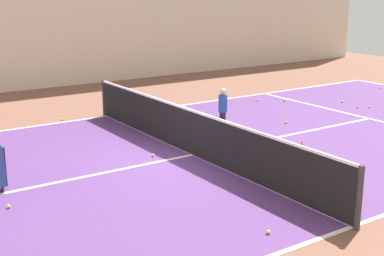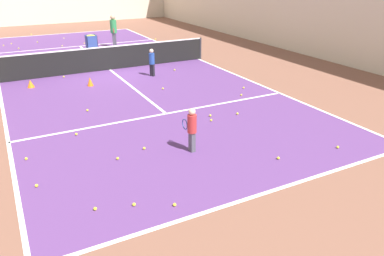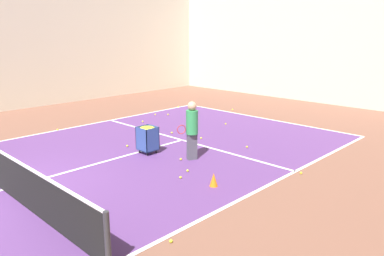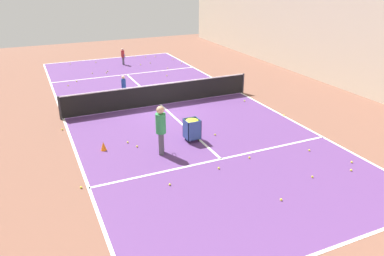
{
  "view_description": "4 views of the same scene",
  "coord_description": "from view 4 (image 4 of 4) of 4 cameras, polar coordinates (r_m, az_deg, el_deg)",
  "views": [
    {
      "loc": [
        -9.73,
        6.55,
        3.74
      ],
      "look_at": [
        0.0,
        0.0,
        0.64
      ],
      "focal_mm": 50.0,
      "sensor_mm": 36.0,
      "label": 1
    },
    {
      "loc": [
        -4.44,
        -16.53,
        4.31
      ],
      "look_at": [
        -0.49,
        -8.98,
        0.64
      ],
      "focal_mm": 35.0,
      "sensor_mm": 36.0,
      "label": 2
    },
    {
      "loc": [
        9.45,
        -2.92,
        3.81
      ],
      "look_at": [
        1.76,
        4.99,
        1.0
      ],
      "focal_mm": 35.0,
      "sensor_mm": 36.0,
      "label": 3
    },
    {
      "loc": [
        5.75,
        16.53,
        6.21
      ],
      "look_at": [
        0.29,
        4.43,
        0.53
      ],
      "focal_mm": 35.0,
      "sensor_mm": 36.0,
      "label": 4
    }
  ],
  "objects": [
    {
      "name": "ground_plane",
      "position": [
        18.57,
        -4.81,
        3.54
      ],
      "size": [
        37.86,
        37.86,
        0.0
      ],
      "primitive_type": "plane",
      "color": "brown"
    },
    {
      "name": "court_playing_area",
      "position": [
        18.57,
        -4.81,
        3.54
      ],
      "size": [
        9.21,
        22.82,
        0.0
      ],
      "color": "#563370",
      "rests_on": "ground"
    },
    {
      "name": "line_baseline_near",
      "position": [
        29.19,
        -12.55,
        10.34
      ],
      "size": [
        9.21,
        0.1,
        0.0
      ],
      "primitive_type": "cube",
      "color": "white",
      "rests_on": "ground"
    },
    {
      "name": "line_baseline_far",
      "position": [
        9.89,
        19.41,
        -17.29
      ],
      "size": [
        9.21,
        0.1,
        0.0
      ],
      "primitive_type": "cube",
      "color": "white",
      "rests_on": "ground"
    },
    {
      "name": "line_sideline_left",
      "position": [
        20.47,
        7.46,
        5.31
      ],
      "size": [
        0.1,
        22.82,
        0.0
      ],
      "primitive_type": "cube",
      "color": "white",
      "rests_on": "ground"
    },
    {
      "name": "line_sideline_right",
      "position": [
        17.69,
        -18.98,
        1.32
      ],
      "size": [
        0.1,
        22.82,
        0.0
      ],
      "primitive_type": "cube",
      "color": "white",
      "rests_on": "ground"
    },
    {
      "name": "line_service_near",
      "position": [
        24.32,
        -9.88,
        8.04
      ],
      "size": [
        9.21,
        0.1,
        0.0
      ],
      "primitive_type": "cube",
      "color": "white",
      "rests_on": "ground"
    },
    {
      "name": "line_service_far",
      "position": [
        13.29,
        4.44,
        -4.74
      ],
      "size": [
        9.21,
        0.1,
        0.0
      ],
      "primitive_type": "cube",
      "color": "white",
      "rests_on": "ground"
    },
    {
      "name": "line_centre_service",
      "position": [
        18.57,
        -4.81,
        3.55
      ],
      "size": [
        0.1,
        12.55,
        0.0
      ],
      "primitive_type": "cube",
      "color": "white",
      "rests_on": "ground"
    },
    {
      "name": "hall_enclosure_left",
      "position": [
        23.15,
        20.23,
        14.59
      ],
      "size": [
        0.15,
        34.16,
        6.61
      ],
      "color": "beige",
      "rests_on": "ground"
    },
    {
      "name": "tennis_net",
      "position": [
        18.39,
        -4.86,
        5.17
      ],
      "size": [
        9.51,
        0.1,
        1.07
      ],
      "color": "#2D2D33",
      "rests_on": "ground"
    },
    {
      "name": "player_near_baseline",
      "position": [
        26.83,
        -10.48,
        10.85
      ],
      "size": [
        0.23,
        0.55,
        1.16
      ],
      "rotation": [
        0.0,
        0.0,
        1.57
      ],
      "color": "#4C4C56",
      "rests_on": "ground"
    },
    {
      "name": "coach_at_net",
      "position": [
        13.26,
        -4.78,
        0.16
      ],
      "size": [
        0.48,
        0.73,
        1.83
      ],
      "rotation": [
        0.0,
        0.0,
        -1.98
      ],
      "color": "#4C4C56",
      "rests_on": "ground"
    },
    {
      "name": "child_midcourt",
      "position": [
        19.73,
        -10.37,
        6.46
      ],
      "size": [
        0.32,
        0.32,
        1.16
      ],
      "rotation": [
        0.0,
        0.0,
        2.15
      ],
      "color": "black",
      "rests_on": "ground"
    },
    {
      "name": "ball_cart",
      "position": [
        14.4,
        0.0,
        0.38
      ],
      "size": [
        0.56,
        0.54,
        0.91
      ],
      "color": "#2D478C",
      "rests_on": "ground"
    },
    {
      "name": "training_cone_0",
      "position": [
        20.84,
        -3.16,
        6.29
      ],
      "size": [
        0.23,
        0.23,
        0.35
      ],
      "primitive_type": "cone",
      "color": "orange",
      "rests_on": "ground"
    },
    {
      "name": "training_cone_1",
      "position": [
        14.19,
        -13.34,
        -2.67
      ],
      "size": [
        0.22,
        0.22,
        0.35
      ],
      "primitive_type": "cone",
      "color": "orange",
      "rests_on": "ground"
    },
    {
      "name": "training_cone_2",
      "position": [
        20.92,
        3.12,
        6.29
      ],
      "size": [
        0.27,
        0.27,
        0.3
      ],
      "primitive_type": "cone",
      "color": "orange",
      "rests_on": "ground"
    },
    {
      "name": "tennis_ball_0",
      "position": [
        13.44,
        8.74,
        -4.47
      ],
      "size": [
        0.07,
        0.07,
        0.07
      ],
      "primitive_type": "sphere",
      "color": "yellow",
      "rests_on": "ground"
    },
    {
      "name": "tennis_ball_1",
      "position": [
        14.63,
        -9.77,
        -2.15
      ],
      "size": [
        0.07,
        0.07,
        0.07
      ],
      "primitive_type": "sphere",
      "color": "yellow",
      "rests_on": "ground"
    },
    {
      "name": "tennis_ball_2",
      "position": [
        12.07,
        -16.56,
        -8.67
      ],
      "size": [
        0.07,
        0.07,
        0.07
      ],
      "primitive_type": "sphere",
      "color": "yellow",
      "rests_on": "ground"
    },
    {
      "name": "tennis_ball_3",
      "position": [
        14.47,
        17.44,
        -3.24
      ],
      "size": [
        0.07,
        0.07,
        0.07
      ],
      "primitive_type": "sphere",
      "color": "yellow",
      "rests_on": "ground"
    },
    {
      "name": "tennis_ball_4",
      "position": [
        19.14,
        8.01,
        4.12
      ],
      "size": [
        0.07,
        0.07,
        0.07
      ],
      "primitive_type": "sphere",
      "color": "yellow",
      "rests_on": "ground"
    },
    {
      "name": "tennis_ball_5",
      "position": [
        29.19,
        -8.66,
        10.69
      ],
      "size": [
        0.07,
        0.07,
        0.07
      ],
      "primitive_type": "sphere",
      "color": "yellow",
      "rests_on": "ground"
    },
    {
      "name": "tennis_ball_6",
      "position": [
        27.07,
        -6.39,
        9.84
      ],
      "size": [
        0.07,
        0.07,
        0.07
      ],
      "primitive_type": "sphere",
      "color": "yellow",
      "rests_on": "ground"
    },
    {
      "name": "tennis_ball_7",
      "position": [
        29.03,
        -7.1,
        10.71
      ],
      "size": [
        0.07,
        0.07,
        0.07
      ],
      "primitive_type": "sphere",
      "color": "yellow",
      "rests_on": "ground"
    },
    {
      "name": "tennis_ball_8",
      "position": [
        14.25,
        -8.38,
        -2.77
      ],
      "size": [
        0.07,
        0.07,
        0.07
      ],
      "primitive_type": "sphere",
      "color": "yellow",
      "rests_on": "ground"
    },
    {
      "name": "tennis_ball_9",
      "position": [
        29.04,
        -5.61,
        10.78
      ],
      "size": [
        0.07,
        0.07,
        0.07
      ],
      "primitive_type": "sphere",
      "color": "yellow",
      "rests_on": "ground"
    },
    {
      "name": "tennis_ball_10",
      "position": [
        26.8,
        -1.64,
        9.83
      ],
      "size": [
        0.07,
        0.07,
        0.07
      ],
      "primitive_type": "sphere",
      "color": "yellow",
      "rests_on": "ground"
    },
    {
      "name": "tennis_ball_11",
      "position": [
        22.68,
        -18.37,
        6.17
      ],
      "size": [
        0.07,
        0.07,
        0.07
      ],
      "primitive_type": "sphere",
      "color": "yellow",
      "rests_on": "ground"
    },
    {
      "name": "tennis_ball_12",
      "position": [
        14.12,
        23.16,
        -4.79
      ],
      "size": [
        0.07,
        0.07,
        0.07
      ],
      "primitive_type": "sphere",
      "color": "yellow",
      "rests_on": "ground"
    },
    {
      "name": "tennis_ball_13",
      "position": [
        27.97,
        -18.08,
        9.28
      ],
      "size": [
        0.07,
        0.07,
        0.07
      ],
      "primitive_type": "sphere",
      "color": "yellow",
      "rests_on": "ground"
    },
    {
      "name": "tennis_ball_14",
      "position": [
        25.48,
        -3.74,
        9.09
      ],
      "size": [
        0.07,
        0.07,
        0.07
      ],
      "primitive_type": "sphere",
      "color": "yellow",
      "rests_on": "ground"
    },
    {
      "name": "tennis_ball_15",
      "position": [
        21.83,
        -10.62,
        6.33
      ],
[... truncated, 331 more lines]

